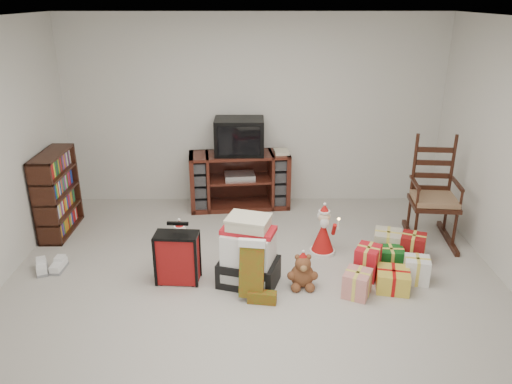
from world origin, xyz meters
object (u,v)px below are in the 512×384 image
(gift_cluster, at_px, (388,262))
(rocking_chair, at_px, (431,204))
(tv_stand, at_px, (240,180))
(mrs_claus_figurine, at_px, (181,248))
(red_suitcase, at_px, (178,258))
(santa_figurine, at_px, (323,234))
(sneaker_pair, at_px, (50,267))
(teddy_bear, at_px, (302,273))
(bookshelf, at_px, (57,195))
(gift_pile, at_px, (249,255))
(crt_television, at_px, (239,136))

(gift_cluster, bearing_deg, rocking_chair, 50.41)
(tv_stand, xyz_separation_m, rocking_chair, (2.25, -0.95, 0.06))
(mrs_claus_figurine, bearing_deg, red_suitcase, -87.56)
(santa_figurine, relative_size, sneaker_pair, 1.81)
(tv_stand, height_order, teddy_bear, tv_stand)
(teddy_bear, bearing_deg, bookshelf, 155.83)
(bookshelf, relative_size, gift_pile, 1.41)
(santa_figurine, bearing_deg, sneaker_pair, -172.69)
(mrs_claus_figurine, bearing_deg, sneaker_pair, -175.75)
(mrs_claus_figurine, bearing_deg, gift_pile, -26.18)
(gift_pile, distance_m, crt_television, 2.07)
(red_suitcase, bearing_deg, bookshelf, 147.81)
(teddy_bear, distance_m, gift_cluster, 0.93)
(red_suitcase, xyz_separation_m, santa_figurine, (1.52, 0.58, -0.04))
(sneaker_pair, bearing_deg, red_suitcase, -21.31)
(tv_stand, relative_size, sneaker_pair, 4.15)
(red_suitcase, bearing_deg, santa_figurine, 25.07)
(gift_pile, relative_size, crt_television, 1.12)
(bookshelf, relative_size, red_suitcase, 1.61)
(gift_pile, distance_m, sneaker_pair, 2.10)
(teddy_bear, height_order, crt_television, crt_television)
(rocking_chair, bearing_deg, crt_television, 162.69)
(santa_figurine, bearing_deg, teddy_bear, -113.01)
(gift_pile, bearing_deg, crt_television, 110.72)
(tv_stand, height_order, mrs_claus_figurine, tv_stand)
(gift_pile, relative_size, teddy_bear, 2.03)
(red_suitcase, height_order, crt_television, crt_television)
(crt_television, bearing_deg, red_suitcase, -106.88)
(bookshelf, height_order, santa_figurine, bookshelf)
(rocking_chair, relative_size, gift_pile, 1.79)
(rocking_chair, height_order, teddy_bear, rocking_chair)
(santa_figurine, bearing_deg, tv_stand, 125.55)
(rocking_chair, xyz_separation_m, santa_figurine, (-1.30, -0.38, -0.21))
(tv_stand, height_order, gift_cluster, tv_stand)
(mrs_claus_figurine, bearing_deg, bookshelf, 151.65)
(sneaker_pair, bearing_deg, rocking_chair, -2.31)
(red_suitcase, relative_size, mrs_claus_figurine, 1.15)
(tv_stand, relative_size, bookshelf, 1.36)
(sneaker_pair, distance_m, crt_television, 2.75)
(bookshelf, height_order, gift_pile, bookshelf)
(santa_figurine, relative_size, gift_cluster, 0.50)
(bookshelf, bearing_deg, santa_figurine, -10.50)
(teddy_bear, relative_size, crt_television, 0.55)
(sneaker_pair, bearing_deg, tv_stand, 28.79)
(tv_stand, distance_m, bookshelf, 2.28)
(santa_figurine, distance_m, sneaker_pair, 2.92)
(red_suitcase, height_order, sneaker_pair, red_suitcase)
(tv_stand, height_order, bookshelf, bookshelf)
(gift_pile, height_order, santa_figurine, gift_pile)
(bookshelf, distance_m, rocking_chair, 4.40)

